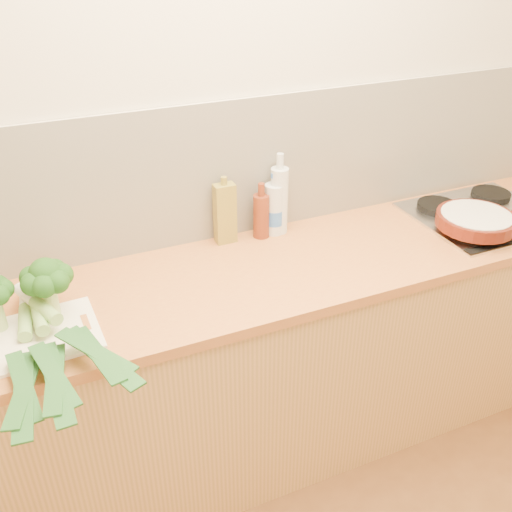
{
  "coord_description": "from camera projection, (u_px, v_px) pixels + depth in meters",
  "views": [
    {
      "loc": [
        -0.74,
        -0.41,
        2.0
      ],
      "look_at": [
        -0.08,
        1.1,
        1.02
      ],
      "focal_mm": 40.0,
      "sensor_mm": 36.0,
      "label": 1
    }
  ],
  "objects": [
    {
      "name": "room_shell",
      "position": [
        235.0,
        170.0,
        2.17
      ],
      "size": [
        3.5,
        3.5,
        3.5
      ],
      "color": "beige",
      "rests_on": "ground"
    },
    {
      "name": "counter",
      "position": [
        264.0,
        361.0,
        2.31
      ],
      "size": [
        3.2,
        0.62,
        0.9
      ],
      "color": "tan",
      "rests_on": "ground"
    },
    {
      "name": "gas_hob",
      "position": [
        484.0,
        214.0,
        2.42
      ],
      "size": [
        0.58,
        0.5,
        0.04
      ],
      "color": "silver",
      "rests_on": "counter"
    },
    {
      "name": "chopping_board",
      "position": [
        34.0,
        338.0,
        1.72
      ],
      "size": [
        0.39,
        0.3,
        0.01
      ],
      "primitive_type": "cube",
      "rotation": [
        0.0,
        0.0,
        0.04
      ],
      "color": "silver",
      "rests_on": "counter"
    },
    {
      "name": "broccoli_right",
      "position": [
        46.0,
        278.0,
        1.75
      ],
      "size": [
        0.16,
        0.16,
        0.2
      ],
      "color": "#AECC77",
      "rests_on": "chopping_board"
    },
    {
      "name": "leek_front",
      "position": [
        25.0,
        336.0,
        1.68
      ],
      "size": [
        0.13,
        0.69,
        0.04
      ],
      "rotation": [
        0.0,
        0.0,
        -0.09
      ],
      "color": "white",
      "rests_on": "chopping_board"
    },
    {
      "name": "leek_mid",
      "position": [
        44.0,
        333.0,
        1.66
      ],
      "size": [
        0.11,
        0.66,
        0.04
      ],
      "rotation": [
        0.0,
        0.0,
        0.03
      ],
      "color": "white",
      "rests_on": "chopping_board"
    },
    {
      "name": "leek_back",
      "position": [
        59.0,
        322.0,
        1.68
      ],
      "size": [
        0.29,
        0.62,
        0.04
      ],
      "rotation": [
        0.0,
        0.0,
        0.39
      ],
      "color": "white",
      "rests_on": "chopping_board"
    },
    {
      "name": "skillet",
      "position": [
        476.0,
        220.0,
        2.26
      ],
      "size": [
        0.44,
        0.31,
        0.05
      ],
      "rotation": [
        0.0,
        0.0,
        -0.37
      ],
      "color": "#54190E",
      "rests_on": "gas_hob"
    },
    {
      "name": "oil_tin",
      "position": [
        225.0,
        213.0,
        2.18
      ],
      "size": [
        0.08,
        0.05,
        0.27
      ],
      "color": "olive",
      "rests_on": "counter"
    },
    {
      "name": "glass_bottle",
      "position": [
        279.0,
        200.0,
        2.25
      ],
      "size": [
        0.07,
        0.07,
        0.33
      ],
      "color": "silver",
      "rests_on": "counter"
    },
    {
      "name": "amber_bottle",
      "position": [
        261.0,
        215.0,
        2.23
      ],
      "size": [
        0.06,
        0.06,
        0.23
      ],
      "color": "maroon",
      "rests_on": "counter"
    },
    {
      "name": "water_bottle",
      "position": [
        274.0,
        210.0,
        2.26
      ],
      "size": [
        0.08,
        0.08,
        0.24
      ],
      "color": "silver",
      "rests_on": "counter"
    }
  ]
}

